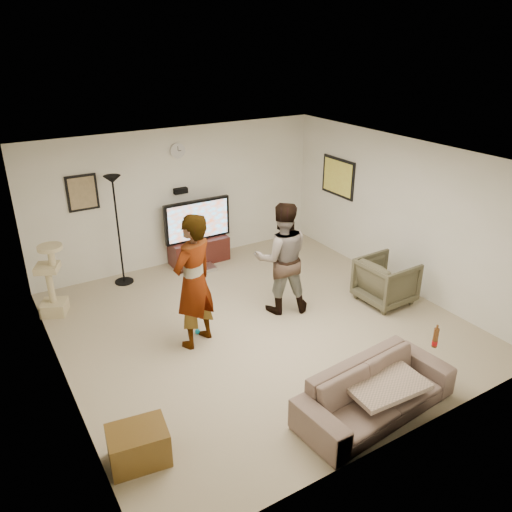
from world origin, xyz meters
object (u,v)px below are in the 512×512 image
floor_lamp (118,231)px  armchair (386,281)px  sofa (376,391)px  person_right (282,258)px  beer_bottle (436,338)px  tv (197,220)px  side_table (138,445)px  cat_tree (49,280)px  tv_stand (199,250)px  person_left (194,282)px

floor_lamp → armchair: bearing=-40.0°
sofa → armchair: size_ratio=2.44×
person_right → beer_bottle: 2.57m
tv → armchair: bearing=-57.2°
sofa → beer_bottle: bearing=-4.9°
side_table → person_right: bearing=31.7°
armchair → side_table: bearing=102.9°
cat_tree → side_table: bearing=-87.9°
tv_stand → side_table: size_ratio=1.87×
tv_stand → floor_lamp: 1.66m
person_left → sofa: (1.14, -2.35, -0.67)m
tv → cat_tree: tv is taller
beer_bottle → tv: bearing=99.8°
armchair → side_table: 4.67m
armchair → sofa: bearing=131.9°
tv → armchair: size_ratio=1.59×
beer_bottle → person_left: bearing=130.9°
tv → armchair: 3.54m
person_left → armchair: size_ratio=2.38×
cat_tree → floor_lamp: bearing=21.1°
person_right → beer_bottle: size_ratio=7.03×
floor_lamp → person_right: bearing=-50.2°
cat_tree → side_table: (0.13, -3.52, -0.38)m
person_right → armchair: (1.57, -0.66, -0.51)m
armchair → tv_stand: bearing=31.4°
tv → side_table: (-2.62, -4.11, -0.64)m
person_left → person_right: size_ratio=1.09×
person_right → side_table: (-2.94, -1.82, -0.68)m
floor_lamp → person_left: (0.29, -2.35, 0.00)m
sofa → person_left: bearing=110.9°
tv → person_left: 2.73m
floor_lamp → person_left: size_ratio=1.00×
person_right → person_left: bearing=28.2°
armchair → floor_lamp: bearing=48.6°
beer_bottle → cat_tree: bearing=130.3°
tv_stand → beer_bottle: beer_bottle is taller
person_left → sofa: bearing=91.3°
tv_stand → sofa: bearing=-90.8°
cat_tree → armchair: (4.65, -2.36, -0.21)m
floor_lamp → beer_bottle: floor_lamp is taller
tv → beer_bottle: tv is taller
person_left → beer_bottle: 3.12m
cat_tree → person_right: (3.07, -1.71, 0.31)m
person_right → armchair: bearing=179.3°
floor_lamp → beer_bottle: size_ratio=7.59×
cat_tree → beer_bottle: 5.54m
tv → sofa: tv is taller
person_left → side_table: size_ratio=3.24×
floor_lamp → sofa: bearing=-73.1°
tv → side_table: bearing=-122.5°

